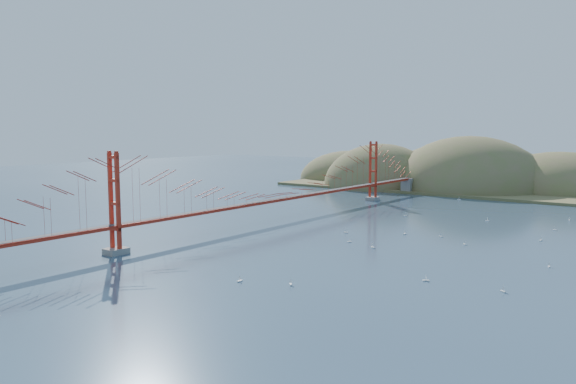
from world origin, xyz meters
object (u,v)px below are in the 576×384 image
Objects in this scene: sailboat_0 at (405,233)px; sailboat_1 at (465,244)px; sailboat_2 at (373,247)px; bridge at (280,175)px.

sailboat_1 is at bearing -11.73° from sailboat_0.
sailboat_2 is 1.02× the size of sailboat_0.
bridge reaches higher than sailboat_1.
sailboat_2 is 10.31m from sailboat_0.
bridge is 135.36× the size of sailboat_2.
sailboat_0 is (-0.74, 10.29, -0.00)m from sailboat_2.
bridge is at bearing -178.28° from sailboat_0.
bridge is at bearing 155.85° from sailboat_2.
sailboat_0 reaches higher than sailboat_1.
sailboat_2 is at bearing -24.15° from bridge.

